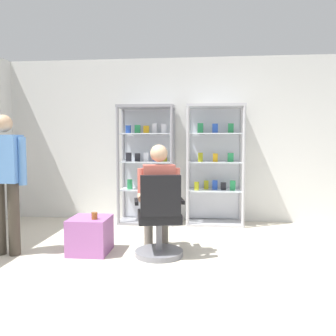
% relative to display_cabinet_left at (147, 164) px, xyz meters
% --- Properties ---
extents(ground_plane, '(7.20, 7.20, 0.00)m').
position_rel_display_cabinet_left_xyz_m(ground_plane, '(0.55, -2.76, -0.97)').
color(ground_plane, beige).
extents(back_wall, '(6.00, 0.10, 2.70)m').
position_rel_display_cabinet_left_xyz_m(back_wall, '(0.55, 0.24, 0.38)').
color(back_wall, silver).
rests_on(back_wall, ground).
extents(display_cabinet_left, '(0.90, 0.45, 1.90)m').
position_rel_display_cabinet_left_xyz_m(display_cabinet_left, '(0.00, 0.00, 0.00)').
color(display_cabinet_left, gray).
rests_on(display_cabinet_left, ground).
extents(display_cabinet_right, '(0.90, 0.45, 1.90)m').
position_rel_display_cabinet_left_xyz_m(display_cabinet_right, '(1.10, 0.00, -0.00)').
color(display_cabinet_right, '#B7B7BC').
rests_on(display_cabinet_right, ground).
extents(office_chair, '(0.61, 0.57, 0.96)m').
position_rel_display_cabinet_left_xyz_m(office_chair, '(0.41, -1.72, -0.57)').
color(office_chair, slate).
rests_on(office_chair, ground).
extents(seated_shopkeeper, '(0.54, 0.61, 1.29)m').
position_rel_display_cabinet_left_xyz_m(seated_shopkeeper, '(0.38, -1.56, -0.25)').
color(seated_shopkeeper, slate).
rests_on(seated_shopkeeper, ground).
extents(storage_crate, '(0.45, 0.47, 0.42)m').
position_rel_display_cabinet_left_xyz_m(storage_crate, '(-0.43, -1.63, -0.75)').
color(storage_crate, '#9E599E').
rests_on(storage_crate, ground).
extents(tea_glass, '(0.07, 0.07, 0.08)m').
position_rel_display_cabinet_left_xyz_m(tea_glass, '(-0.35, -1.72, -0.50)').
color(tea_glass, brown).
rests_on(tea_glass, storage_crate).
extents(standing_customer, '(0.52, 0.23, 1.63)m').
position_rel_display_cabinet_left_xyz_m(standing_customer, '(-1.37, -1.80, -0.03)').
color(standing_customer, '#3F382D').
rests_on(standing_customer, ground).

